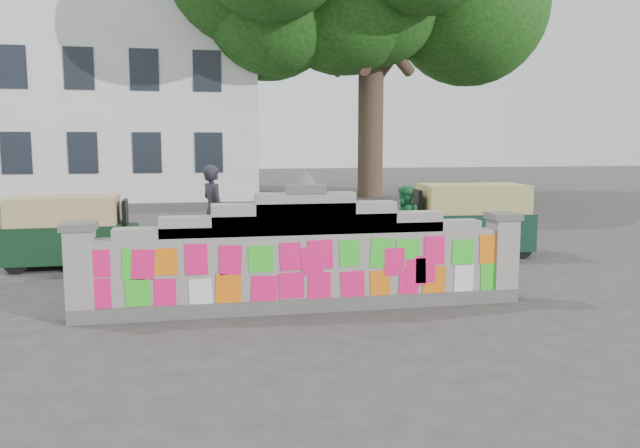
{
  "coord_description": "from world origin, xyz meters",
  "views": [
    {
      "loc": [
        -1.47,
        -8.57,
        2.37
      ],
      "look_at": [
        0.41,
        1.0,
        1.1
      ],
      "focal_mm": 35.0,
      "sensor_mm": 36.0,
      "label": 1
    }
  ],
  "objects_px": {
    "cyclist_rider": "(214,223)",
    "rickshaw_left": "(69,230)",
    "cyclist_bike": "(214,242)",
    "pedestrian": "(405,222)",
    "rickshaw_right": "(469,219)"
  },
  "relations": [
    {
      "from": "pedestrian",
      "to": "cyclist_bike",
      "type": "bearing_deg",
      "value": -85.76
    },
    {
      "from": "cyclist_bike",
      "to": "pedestrian",
      "type": "xyz_separation_m",
      "value": [
        3.88,
        0.26,
        0.25
      ]
    },
    {
      "from": "rickshaw_left",
      "to": "cyclist_rider",
      "type": "bearing_deg",
      "value": -14.9
    },
    {
      "from": "rickshaw_right",
      "to": "cyclist_rider",
      "type": "bearing_deg",
      "value": 9.04
    },
    {
      "from": "cyclist_bike",
      "to": "rickshaw_right",
      "type": "bearing_deg",
      "value": -109.83
    },
    {
      "from": "cyclist_bike",
      "to": "cyclist_rider",
      "type": "xyz_separation_m",
      "value": [
        0.0,
        0.0,
        0.35
      ]
    },
    {
      "from": "pedestrian",
      "to": "rickshaw_right",
      "type": "bearing_deg",
      "value": 95.67
    },
    {
      "from": "cyclist_bike",
      "to": "cyclist_rider",
      "type": "distance_m",
      "value": 0.35
    },
    {
      "from": "rickshaw_left",
      "to": "rickshaw_right",
      "type": "distance_m",
      "value": 8.06
    },
    {
      "from": "pedestrian",
      "to": "rickshaw_left",
      "type": "height_order",
      "value": "pedestrian"
    },
    {
      "from": "cyclist_rider",
      "to": "rickshaw_left",
      "type": "distance_m",
      "value": 2.8
    },
    {
      "from": "rickshaw_right",
      "to": "cyclist_bike",
      "type": "bearing_deg",
      "value": 9.04
    },
    {
      "from": "cyclist_rider",
      "to": "rickshaw_left",
      "type": "relative_size",
      "value": 0.69
    },
    {
      "from": "pedestrian",
      "to": "rickshaw_right",
      "type": "relative_size",
      "value": 0.55
    },
    {
      "from": "cyclist_rider",
      "to": "rickshaw_right",
      "type": "relative_size",
      "value": 0.62
    }
  ]
}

